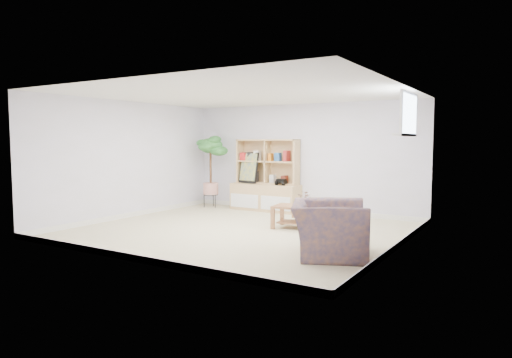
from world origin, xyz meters
The scene contains 14 objects.
floor centered at (0.00, 0.00, 0.00)m, with size 5.50×5.00×0.01m, color #C4B690.
ceiling centered at (0.00, 0.00, 2.40)m, with size 5.50×5.00×0.01m, color white.
walls centered at (0.00, 0.00, 1.20)m, with size 5.51×5.01×2.40m.
baseboard centered at (0.00, 0.00, 0.05)m, with size 5.50×5.00×0.10m, color white, non-canonical shape.
window centered at (2.73, 0.60, 2.00)m, with size 0.10×0.98×0.68m, color silver, non-canonical shape.
window_sill centered at (2.67, 0.60, 1.68)m, with size 0.14×1.00×0.04m, color white.
storage_unit centered at (-0.79, 2.24, 0.81)m, with size 1.62×0.55×1.62m, color tan, non-canonical shape.
poster centered at (-1.22, 2.22, 0.97)m, with size 0.52×0.12×0.71m, color yellow, non-canonical shape.
toy_truck centered at (-0.35, 2.17, 0.69)m, with size 0.30×0.21×0.16m, color black, non-canonical shape.
coffee_table centered at (0.87, 0.71, 0.21)m, with size 1.02×0.55×0.42m, color brown, non-canonical shape.
table_plant centered at (0.97, 0.63, 0.56)m, with size 0.26×0.23×0.29m, color #2B6D32.
floor_tree centered at (-2.17, 2.01, 0.86)m, with size 0.63×0.63×1.72m, color #256520, non-canonical shape.
armchair centered at (2.02, -0.84, 0.43)m, with size 1.15×1.00×0.85m, color navy.
sill_plant centered at (2.67, 0.59, 1.81)m, with size 0.12×0.10×0.21m, color #256520.
Camera 1 is at (4.39, -6.69, 1.59)m, focal length 32.00 mm.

